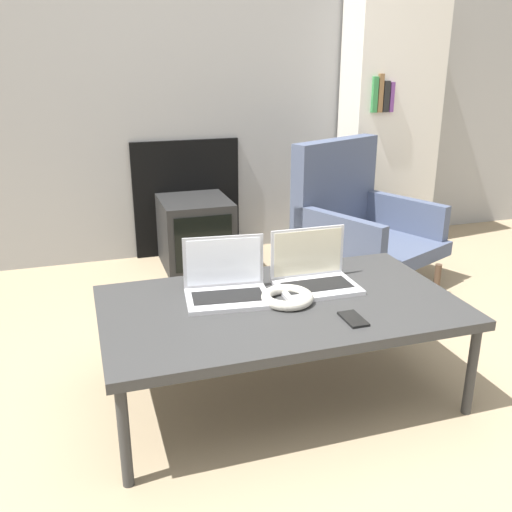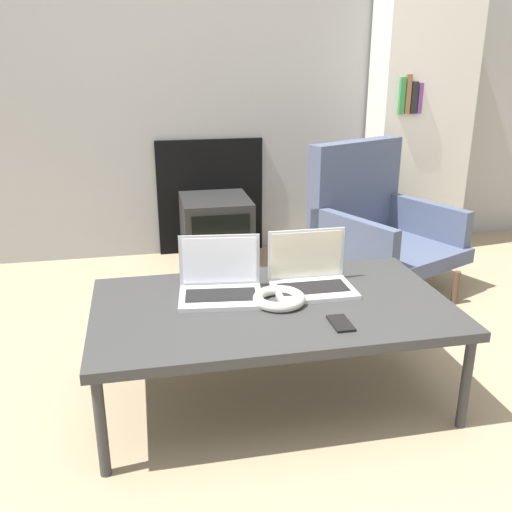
{
  "view_description": "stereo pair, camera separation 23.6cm",
  "coord_description": "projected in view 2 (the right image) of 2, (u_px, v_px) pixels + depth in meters",
  "views": [
    {
      "loc": [
        -0.68,
        -1.51,
        1.27
      ],
      "look_at": [
        0.0,
        0.61,
        0.47
      ],
      "focal_mm": 40.0,
      "sensor_mm": 36.0,
      "label": 1
    },
    {
      "loc": [
        -0.45,
        -1.57,
        1.27
      ],
      "look_at": [
        0.0,
        0.61,
        0.47
      ],
      "focal_mm": 40.0,
      "sensor_mm": 36.0,
      "label": 2
    }
  ],
  "objects": [
    {
      "name": "ground_plane",
      "position": [
        292.0,
        443.0,
        1.96
      ],
      "size": [
        14.0,
        14.0,
        0.0
      ],
      "primitive_type": "plane",
      "color": "#998466"
    },
    {
      "name": "tv",
      "position": [
        216.0,
        231.0,
        3.57
      ],
      "size": [
        0.42,
        0.47,
        0.42
      ],
      "color": "black",
      "rests_on": "ground_plane"
    },
    {
      "name": "laptop_right",
      "position": [
        311.0,
        276.0,
        2.24
      ],
      "size": [
        0.31,
        0.23,
        0.22
      ],
      "rotation": [
        0.0,
        0.0,
        -0.01
      ],
      "color": "silver",
      "rests_on": "table"
    },
    {
      "name": "bookshelf",
      "position": [
        419.0,
        124.0,
        3.69
      ],
      "size": [
        0.6,
        0.32,
        1.66
      ],
      "color": "silver",
      "rests_on": "ground_plane"
    },
    {
      "name": "table",
      "position": [
        272.0,
        310.0,
        2.12
      ],
      "size": [
        1.32,
        0.75,
        0.39
      ],
      "color": "#333333",
      "rests_on": "ground_plane"
    },
    {
      "name": "laptop_left",
      "position": [
        220.0,
        283.0,
        2.17
      ],
      "size": [
        0.34,
        0.26,
        0.22
      ],
      "rotation": [
        0.0,
        0.0,
        -0.12
      ],
      "color": "#B2B2B7",
      "rests_on": "table"
    },
    {
      "name": "armchair",
      "position": [
        374.0,
        220.0,
        3.22
      ],
      "size": [
        0.86,
        0.87,
        0.8
      ],
      "rotation": [
        0.0,
        0.0,
        0.42
      ],
      "color": "#47516B",
      "rests_on": "ground_plane"
    },
    {
      "name": "headphones",
      "position": [
        279.0,
        299.0,
        2.1
      ],
      "size": [
        0.2,
        0.2,
        0.04
      ],
      "color": "beige",
      "rests_on": "table"
    },
    {
      "name": "wall_back",
      "position": [
        206.0,
        49.0,
        3.47
      ],
      "size": [
        7.0,
        0.08,
        2.6
      ],
      "color": "#999999",
      "rests_on": "ground_plane"
    },
    {
      "name": "phone",
      "position": [
        341.0,
        323.0,
        1.95
      ],
      "size": [
        0.07,
        0.12,
        0.01
      ],
      "color": "black",
      "rests_on": "table"
    }
  ]
}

